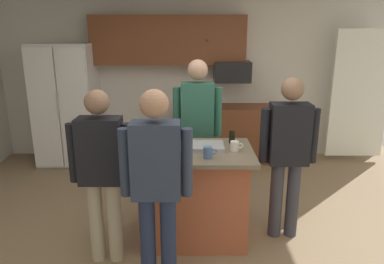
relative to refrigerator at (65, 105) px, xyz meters
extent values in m
plane|color=#937A5B|center=(2.00, -2.38, -0.94)|extent=(7.04, 7.04, 0.00)
cube|color=silver|center=(2.00, 0.42, 0.36)|extent=(6.40, 0.10, 2.60)
cube|color=white|center=(4.60, 0.02, 0.16)|extent=(0.90, 0.06, 2.00)
cube|color=brown|center=(1.60, 0.22, 0.98)|extent=(2.40, 0.35, 0.75)
sphere|color=#4C3823|center=(2.20, 0.03, 0.98)|extent=(0.04, 0.04, 0.04)
cube|color=brown|center=(2.60, 0.10, -0.49)|extent=(1.80, 0.60, 0.90)
sphere|color=#4C3823|center=(3.05, -0.22, -0.49)|extent=(0.04, 0.04, 0.04)
cube|color=white|center=(0.00, 0.02, 0.00)|extent=(0.90, 0.70, 1.89)
cube|color=white|center=(-0.23, -0.35, 0.00)|extent=(0.43, 0.04, 1.81)
cube|color=white|center=(0.23, -0.35, 0.00)|extent=(0.43, 0.04, 1.81)
cylinder|color=#B2B2B7|center=(0.00, -0.38, 0.09)|extent=(0.02, 0.02, 0.35)
cube|color=black|center=(2.60, 0.12, 0.51)|extent=(0.56, 0.40, 0.32)
cube|color=#AD5638|center=(1.99, -2.25, -0.49)|extent=(1.03, 0.68, 0.91)
cube|color=#756651|center=(1.99, -2.25, -0.01)|extent=(1.17, 0.82, 0.04)
cylinder|color=#383842|center=(1.95, -1.49, -0.51)|extent=(0.13, 0.13, 0.86)
cylinder|color=#383842|center=(2.12, -1.49, -0.51)|extent=(0.13, 0.13, 0.86)
cube|color=#2D6651|center=(2.03, -1.49, 0.24)|extent=(0.38, 0.22, 0.64)
sphere|color=tan|center=(2.03, -1.49, 0.71)|extent=(0.23, 0.23, 0.23)
cylinder|color=#2D6651|center=(1.79, -1.49, 0.22)|extent=(0.09, 0.09, 0.58)
cylinder|color=#2D6651|center=(2.27, -1.49, 0.22)|extent=(0.09, 0.09, 0.58)
cylinder|color=#383842|center=(2.83, -2.21, -0.54)|extent=(0.13, 0.13, 0.80)
cylinder|color=#383842|center=(3.00, -2.21, -0.54)|extent=(0.13, 0.13, 0.80)
cube|color=black|center=(2.92, -2.21, 0.16)|extent=(0.38, 0.22, 0.60)
sphere|color=#8C664C|center=(2.92, -2.21, 0.60)|extent=(0.22, 0.22, 0.22)
cylinder|color=black|center=(2.68, -2.21, 0.14)|extent=(0.09, 0.09, 0.54)
cylinder|color=black|center=(3.16, -2.21, 0.14)|extent=(0.09, 0.09, 0.54)
cylinder|color=tan|center=(1.09, -2.62, -0.55)|extent=(0.13, 0.13, 0.78)
cylinder|color=tan|center=(1.26, -2.62, -0.55)|extent=(0.13, 0.13, 0.78)
cube|color=black|center=(1.18, -2.62, 0.13)|extent=(0.38, 0.22, 0.59)
sphere|color=#8C664C|center=(1.18, -2.62, 0.56)|extent=(0.21, 0.21, 0.21)
cylinder|color=black|center=(0.94, -2.62, 0.11)|extent=(0.09, 0.09, 0.53)
cylinder|color=black|center=(1.42, -2.62, 0.11)|extent=(0.09, 0.09, 0.53)
cylinder|color=#232D4C|center=(1.61, -2.97, -0.54)|extent=(0.13, 0.13, 0.81)
cylinder|color=#232D4C|center=(1.78, -2.97, -0.54)|extent=(0.13, 0.13, 0.81)
cube|color=#2D384C|center=(1.69, -2.97, 0.17)|extent=(0.38, 0.22, 0.61)
sphere|color=tan|center=(1.69, -2.97, 0.61)|extent=(0.22, 0.22, 0.22)
cylinder|color=#2D384C|center=(1.45, -2.97, 0.15)|extent=(0.09, 0.09, 0.55)
cylinder|color=#2D384C|center=(1.93, -2.97, 0.15)|extent=(0.09, 0.09, 0.55)
cylinder|color=black|center=(1.58, -2.44, 0.07)|extent=(0.06, 0.06, 0.13)
cylinder|color=black|center=(2.39, -2.00, 0.07)|extent=(0.06, 0.06, 0.12)
cylinder|color=black|center=(1.61, -2.31, 0.08)|extent=(0.07, 0.07, 0.14)
cylinder|color=white|center=(2.38, -2.26, 0.06)|extent=(0.08, 0.08, 0.10)
torus|color=white|center=(2.44, -2.26, 0.06)|extent=(0.06, 0.01, 0.06)
cylinder|color=black|center=(1.80, -2.42, 0.07)|extent=(0.06, 0.06, 0.13)
cylinder|color=#4C6B99|center=(2.11, -2.47, 0.06)|extent=(0.08, 0.08, 0.11)
torus|color=#4C6B99|center=(2.17, -2.47, 0.07)|extent=(0.06, 0.01, 0.06)
cube|color=#B7B7BC|center=(2.06, -2.19, 0.02)|extent=(0.44, 0.30, 0.02)
cube|color=#A8A8AD|center=(2.06, -2.19, 0.04)|extent=(0.44, 0.30, 0.02)
camera|label=1|loc=(1.97, -5.59, 1.14)|focal=33.86mm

